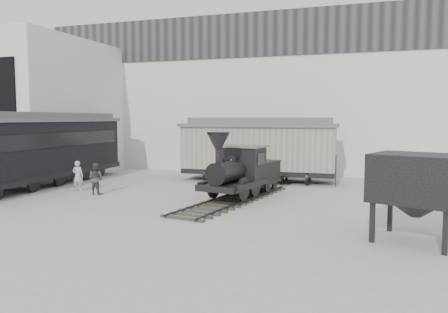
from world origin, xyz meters
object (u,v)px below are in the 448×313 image
(visitor_b, at_px, (96,179))
(coal_hopper, at_px, (416,185))
(boxcar, at_px, (258,148))
(visitor_a, at_px, (78,176))
(locomotive, at_px, (240,174))
(passenger_coach, at_px, (35,149))

(visitor_b, xyz_separation_m, coal_hopper, (14.36, -4.29, 0.98))
(coal_hopper, bearing_deg, boxcar, 144.31)
(boxcar, height_order, visitor_a, boxcar)
(locomotive, xyz_separation_m, coal_hopper, (7.13, -5.35, 0.62))
(locomotive, relative_size, visitor_b, 5.70)
(boxcar, bearing_deg, passenger_coach, -153.60)
(visitor_a, xyz_separation_m, coal_hopper, (15.85, -4.86, 0.98))
(locomotive, distance_m, visitor_a, 8.74)
(boxcar, height_order, visitor_b, boxcar)
(visitor_a, bearing_deg, locomotive, 175.85)
(boxcar, relative_size, passenger_coach, 0.66)
(boxcar, distance_m, coal_hopper, 13.78)
(boxcar, bearing_deg, locomotive, -86.60)
(boxcar, xyz_separation_m, coal_hopper, (7.70, -11.43, -0.25))
(passenger_coach, distance_m, visitor_a, 3.42)
(passenger_coach, height_order, visitor_b, passenger_coach)
(passenger_coach, relative_size, visitor_b, 8.99)
(passenger_coach, bearing_deg, coal_hopper, -17.02)
(passenger_coach, distance_m, coal_hopper, 19.71)
(visitor_b, height_order, coal_hopper, coal_hopper)
(passenger_coach, xyz_separation_m, coal_hopper, (18.97, -5.36, -0.33))
(visitor_b, bearing_deg, visitor_a, -17.51)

